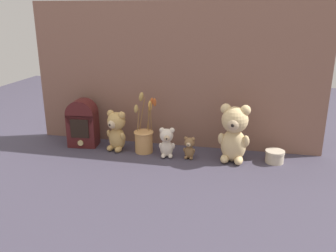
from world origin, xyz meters
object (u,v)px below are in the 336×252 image
at_px(teddy_bear_medium, 116,130).
at_px(vintage_radio, 83,122).
at_px(teddy_bear_tiny, 189,147).
at_px(decorative_tin_tall, 275,156).
at_px(flower_vase, 144,137).
at_px(teddy_bear_small, 167,142).
at_px(teddy_bear_large, 234,132).

distance_m(teddy_bear_medium, vintage_radio, 0.21).
distance_m(teddy_bear_tiny, vintage_radio, 0.61).
relative_size(teddy_bear_medium, decorative_tin_tall, 2.31).
relative_size(teddy_bear_tiny, flower_vase, 0.37).
bearing_deg(teddy_bear_small, vintage_radio, 172.85).
bearing_deg(teddy_bear_small, teddy_bear_tiny, 2.01).
xyz_separation_m(teddy_bear_large, vintage_radio, (-0.82, 0.04, -0.02)).
bearing_deg(teddy_bear_tiny, vintage_radio, 174.58).
bearing_deg(vintage_radio, teddy_bear_tiny, -5.42).
xyz_separation_m(teddy_bear_large, teddy_bear_small, (-0.33, -0.02, -0.07)).
distance_m(teddy_bear_large, teddy_bear_tiny, 0.24).
bearing_deg(teddy_bear_large, teddy_bear_tiny, -176.49).
relative_size(teddy_bear_large, teddy_bear_medium, 1.33).
height_order(teddy_bear_medium, teddy_bear_tiny, teddy_bear_medium).
distance_m(teddy_bear_small, teddy_bear_tiny, 0.12).
xyz_separation_m(teddy_bear_small, vintage_radio, (-0.49, 0.06, 0.05)).
xyz_separation_m(teddy_bear_small, decorative_tin_tall, (0.53, 0.04, -0.05)).
bearing_deg(teddy_bear_large, flower_vase, 177.09).
relative_size(teddy_bear_small, decorative_tin_tall, 1.66).
xyz_separation_m(vintage_radio, decorative_tin_tall, (1.02, -0.02, -0.10)).
distance_m(teddy_bear_large, flower_vase, 0.47).
height_order(teddy_bear_large, flower_vase, flower_vase).
bearing_deg(flower_vase, teddy_bear_tiny, -8.47).
bearing_deg(decorative_tin_tall, vintage_radio, 179.08).
bearing_deg(teddy_bear_small, flower_vase, 162.92).
height_order(flower_vase, vintage_radio, flower_vase).
bearing_deg(teddy_bear_medium, vintage_radio, 172.92).
bearing_deg(teddy_bear_large, vintage_radio, 176.93).
bearing_deg(flower_vase, teddy_bear_large, -2.91).
height_order(teddy_bear_medium, vintage_radio, vintage_radio).
height_order(teddy_bear_medium, teddy_bear_small, teddy_bear_medium).
relative_size(teddy_bear_large, teddy_bear_small, 1.86).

